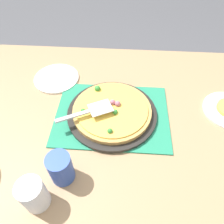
{
  "coord_description": "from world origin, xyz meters",
  "views": [
    {
      "loc": [
        0.04,
        -0.59,
        1.46
      ],
      "look_at": [
        0.0,
        0.0,
        0.77
      ],
      "focal_mm": 34.35,
      "sensor_mm": 36.0,
      "label": 1
    }
  ],
  "objects_px": {
    "plate_side": "(57,78)",
    "cup_near": "(34,195)",
    "pizza_server": "(89,111)",
    "pizza_pan": "(112,113)",
    "pizza": "(112,110)",
    "cup_corner": "(61,168)"
  },
  "relations": [
    {
      "from": "plate_side",
      "to": "pizza_server",
      "type": "relative_size",
      "value": 0.97
    },
    {
      "from": "pizza_pan",
      "to": "cup_corner",
      "type": "height_order",
      "value": "cup_corner"
    },
    {
      "from": "cup_near",
      "to": "cup_corner",
      "type": "xyz_separation_m",
      "value": [
        0.06,
        0.09,
        0.0
      ]
    },
    {
      "from": "pizza_pan",
      "to": "pizza",
      "type": "height_order",
      "value": "pizza"
    },
    {
      "from": "pizza",
      "to": "pizza_server",
      "type": "bearing_deg",
      "value": -153.76
    },
    {
      "from": "plate_side",
      "to": "cup_corner",
      "type": "distance_m",
      "value": 0.52
    },
    {
      "from": "pizza_pan",
      "to": "pizza_server",
      "type": "distance_m",
      "value": 0.11
    },
    {
      "from": "cup_corner",
      "to": "pizza_server",
      "type": "relative_size",
      "value": 0.53
    },
    {
      "from": "cup_near",
      "to": "pizza_server",
      "type": "bearing_deg",
      "value": 69.63
    },
    {
      "from": "cup_near",
      "to": "pizza_server",
      "type": "distance_m",
      "value": 0.36
    },
    {
      "from": "plate_side",
      "to": "cup_corner",
      "type": "height_order",
      "value": "cup_corner"
    },
    {
      "from": "pizza_server",
      "to": "cup_near",
      "type": "bearing_deg",
      "value": -110.37
    },
    {
      "from": "plate_side",
      "to": "pizza_server",
      "type": "bearing_deg",
      "value": -51.57
    },
    {
      "from": "pizza",
      "to": "cup_near",
      "type": "distance_m",
      "value": 0.43
    },
    {
      "from": "pizza_server",
      "to": "cup_corner",
      "type": "bearing_deg",
      "value": -104.04
    },
    {
      "from": "pizza_pan",
      "to": "plate_side",
      "type": "height_order",
      "value": "pizza_pan"
    },
    {
      "from": "cup_corner",
      "to": "pizza_server",
      "type": "bearing_deg",
      "value": 75.96
    },
    {
      "from": "pizza",
      "to": "plate_side",
      "type": "distance_m",
      "value": 0.36
    },
    {
      "from": "plate_side",
      "to": "cup_corner",
      "type": "relative_size",
      "value": 1.83
    },
    {
      "from": "cup_near",
      "to": "cup_corner",
      "type": "bearing_deg",
      "value": 55.02
    },
    {
      "from": "pizza_pan",
      "to": "pizza",
      "type": "bearing_deg",
      "value": 163.68
    },
    {
      "from": "plate_side",
      "to": "cup_near",
      "type": "distance_m",
      "value": 0.6
    }
  ]
}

